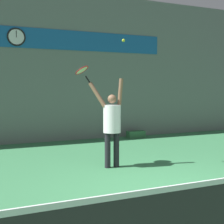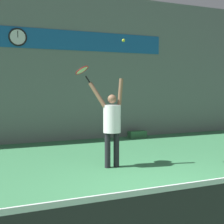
# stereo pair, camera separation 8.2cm
# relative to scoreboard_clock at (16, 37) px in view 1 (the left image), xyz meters

# --- Properties ---
(ground_plane) EXTENTS (18.00, 18.00, 0.00)m
(ground_plane) POSITION_rel_scoreboard_clock_xyz_m (1.88, -6.32, -3.38)
(ground_plane) COLOR #387A4C
(back_wall) EXTENTS (18.00, 0.10, 5.00)m
(back_wall) POSITION_rel_scoreboard_clock_xyz_m (1.88, 0.08, -0.88)
(back_wall) COLOR slate
(back_wall) RESTS_ON ground_plane
(sponsor_banner) EXTENTS (6.43, 0.02, 0.65)m
(sponsor_banner) POSITION_rel_scoreboard_clock_xyz_m (1.88, 0.02, -0.00)
(sponsor_banner) COLOR #195B9E
(scoreboard_clock) EXTENTS (0.57, 0.05, 0.57)m
(scoreboard_clock) POSITION_rel_scoreboard_clock_xyz_m (0.00, 0.00, 0.00)
(scoreboard_clock) COLOR white
(tennis_player) EXTENTS (0.78, 0.47, 2.01)m
(tennis_player) POSITION_rel_scoreboard_clock_xyz_m (1.60, -3.86, -2.35)
(tennis_player) COLOR black
(tennis_player) RESTS_ON ground_plane
(tennis_racket) EXTENTS (0.44, 0.44, 0.40)m
(tennis_racket) POSITION_rel_scoreboard_clock_xyz_m (1.02, -3.53, -1.20)
(tennis_racket) COLOR black
(tennis_ball) EXTENTS (0.07, 0.07, 0.07)m
(tennis_ball) POSITION_rel_scoreboard_clock_xyz_m (1.83, -3.98, -0.55)
(tennis_ball) COLOR #CCDB2D
(equipment_bag) EXTENTS (0.64, 0.29, 0.25)m
(equipment_bag) POSITION_rel_scoreboard_clock_xyz_m (4.02, -0.37, -3.25)
(equipment_bag) COLOR #33663F
(equipment_bag) RESTS_ON ground_plane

